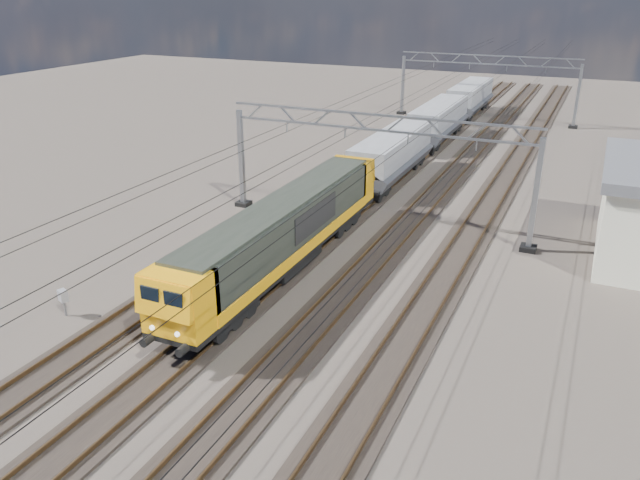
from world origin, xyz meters
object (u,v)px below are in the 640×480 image
at_px(hopper_wagon_third, 470,97).
at_px(trackside_cabinet, 63,296).
at_px(hopper_wagon_mid, 439,119).
at_px(locomotive, 285,230).
at_px(hopper_wagon_lead, 392,154).
at_px(catenary_gantry_far, 486,85).
at_px(catenary_gantry_mid, 375,166).

xyz_separation_m(hopper_wagon_third, trackside_cabinet, (-7.00, -54.72, -1.23)).
bearing_deg(hopper_wagon_mid, locomotive, -90.00).
bearing_deg(hopper_wagon_lead, catenary_gantry_far, 85.67).
bearing_deg(locomotive, hopper_wagon_mid, 90.00).
bearing_deg(hopper_wagon_lead, hopper_wagon_mid, 90.00).
bearing_deg(hopper_wagon_lead, trackside_cabinet, -104.90).
relative_size(hopper_wagon_mid, trackside_cabinet, 9.89).
bearing_deg(locomotive, hopper_wagon_lead, 90.00).
relative_size(catenary_gantry_mid, catenary_gantry_far, 1.00).
xyz_separation_m(catenary_gantry_far, hopper_wagon_third, (-2.00, 1.96, -1.67)).
distance_m(catenary_gantry_mid, trackside_cabinet, 19.25).
bearing_deg(hopper_wagon_third, catenary_gantry_mid, -86.98).
bearing_deg(catenary_gantry_far, catenary_gantry_mid, -90.00).
bearing_deg(catenary_gantry_far, trackside_cabinet, -99.68).
bearing_deg(hopper_wagon_third, hopper_wagon_mid, -90.00).
bearing_deg(catenary_gantry_mid, hopper_wagon_third, 93.02).
bearing_deg(hopper_wagon_lead, locomotive, -90.00).
relative_size(catenary_gantry_far, hopper_wagon_third, 1.53).
bearing_deg(hopper_wagon_third, catenary_gantry_far, -44.40).
relative_size(hopper_wagon_lead, hopper_wagon_third, 1.00).
relative_size(catenary_gantry_mid, hopper_wagon_third, 1.53).
relative_size(hopper_wagon_lead, trackside_cabinet, 9.89).
bearing_deg(hopper_wagon_third, hopper_wagon_lead, -90.00).
distance_m(catenary_gantry_far, locomotive, 44.21).
relative_size(catenary_gantry_mid, hopper_wagon_mid, 1.53).
height_order(locomotive, hopper_wagon_third, locomotive).
height_order(catenary_gantry_mid, catenary_gantry_far, same).
height_order(locomotive, trackside_cabinet, locomotive).
distance_m(locomotive, hopper_wagon_third, 46.10).
bearing_deg(hopper_wagon_third, trackside_cabinet, -97.29).
xyz_separation_m(catenary_gantry_mid, catenary_gantry_far, (0.00, 36.00, 0.00)).
xyz_separation_m(hopper_wagon_mid, hopper_wagon_third, (0.00, 14.20, 0.00)).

